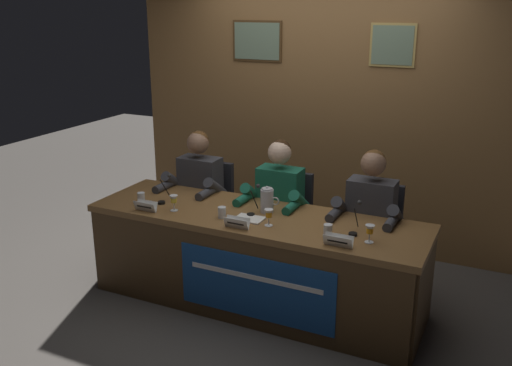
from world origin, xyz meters
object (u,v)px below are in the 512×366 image
conference_table (251,249)px  water_cup_center (222,213)px  panelist_left (196,190)px  nameplate_right (338,241)px  microphone_left (164,193)px  panelist_center (276,203)px  microphone_center (253,205)px  water_cup_right (328,231)px  juice_glass_right (370,230)px  juice_glass_center (269,214)px  nameplate_center (237,223)px  chair_left (208,213)px  microphone_right (355,223)px  chair_center (285,226)px  panelist_right (368,218)px  water_pitcher_central (267,200)px  juice_glass_left (174,200)px  document_stack_center (249,219)px  nameplate_left (146,206)px  water_cup_left (141,198)px  chair_right (372,242)px

conference_table → water_cup_center: water_cup_center is taller
panelist_left → nameplate_right: bearing=-24.2°
microphone_left → panelist_center: panelist_center is taller
microphone_center → water_cup_right: 0.66m
water_cup_center → juice_glass_right: 1.11m
conference_table → juice_glass_center: bearing=-19.2°
panelist_center → nameplate_center: size_ratio=6.53×
chair_left → conference_table: bearing=-41.5°
panelist_center → nameplate_center: panelist_center is taller
conference_table → microphone_right: bearing=4.8°
chair_center → panelist_right: bearing=-14.6°
juice_glass_center → water_pitcher_central: water_pitcher_central is taller
microphone_left → juice_glass_left: bearing=-36.0°
microphone_center → microphone_right: same height
nameplate_right → juice_glass_right: size_ratio=1.57×
conference_table → document_stack_center: document_stack_center is taller
microphone_center → chair_center: bearing=87.9°
microphone_left → water_cup_right: 1.41m
microphone_center → microphone_left: bearing=-175.4°
nameplate_center → microphone_right: bearing=18.7°
document_stack_center → water_pitcher_central: bearing=74.0°
microphone_right → chair_center: bearing=141.7°
chair_center → nameplate_center: chair_center is taller
juice_glass_left → panelist_left: bearing=105.4°
water_pitcher_central → document_stack_center: (-0.06, -0.20, -0.09)m
nameplate_center → water_cup_right: (0.63, 0.14, -0.00)m
panelist_center → panelist_right: (0.76, 0.00, 0.00)m
chair_center → panelist_center: bearing=-90.0°
chair_center → juice_glass_right: 1.22m
water_pitcher_central → nameplate_right: bearing=-29.2°
juice_glass_left → water_pitcher_central: water_pitcher_central is taller
chair_left → nameplate_left: bearing=-92.3°
water_cup_right → document_stack_center: bearing=175.5°
nameplate_left → microphone_center: size_ratio=0.86×
water_cup_left → document_stack_center: 0.94m
juice_glass_right → document_stack_center: 0.91m
water_cup_center → juice_glass_left: bearing=-176.5°
panelist_center → water_cup_right: 0.82m
microphone_left → juice_glass_right: 1.69m
chair_center → microphone_center: (-0.02, -0.58, 0.38)m
nameplate_right → microphone_right: microphone_right is taller
water_cup_left → chair_right: 1.88m
panelist_left → juice_glass_left: bearing=-74.6°
panelist_right → juice_glass_right: panelist_right is taller
document_stack_center → juice_glass_center: bearing=-15.0°
microphone_center → nameplate_right: 0.82m
juice_glass_left → microphone_right: size_ratio=0.57×
panelist_right → panelist_center: bearing=180.0°
microphone_center → chair_right: 1.04m
conference_table → juice_glass_center: size_ratio=20.84×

